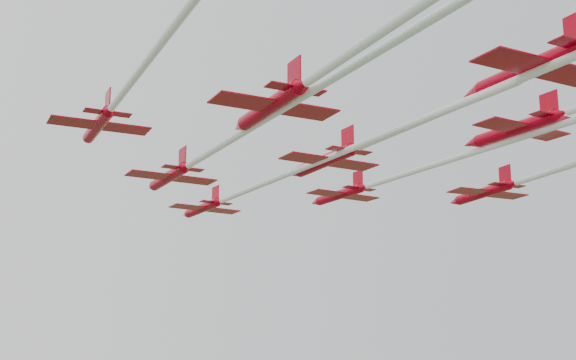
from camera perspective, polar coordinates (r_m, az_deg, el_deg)
jet_lead at (r=84.48m, az=-2.10°, el=-0.40°), size 10.08×55.96×2.52m
jet_row2_left at (r=66.34m, az=-3.70°, el=3.11°), size 13.58×62.01×2.66m
jet_row2_right at (r=82.93m, az=9.02°, el=0.64°), size 9.49×55.09×2.59m
jet_row3_left at (r=57.74m, az=-10.40°, el=7.74°), size 15.78×56.65×2.56m
jet_row3_mid at (r=62.20m, az=10.97°, el=4.83°), size 13.39×65.94×2.84m
jet_row4_left at (r=48.09m, az=5.89°, el=9.96°), size 14.71×57.92×2.86m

